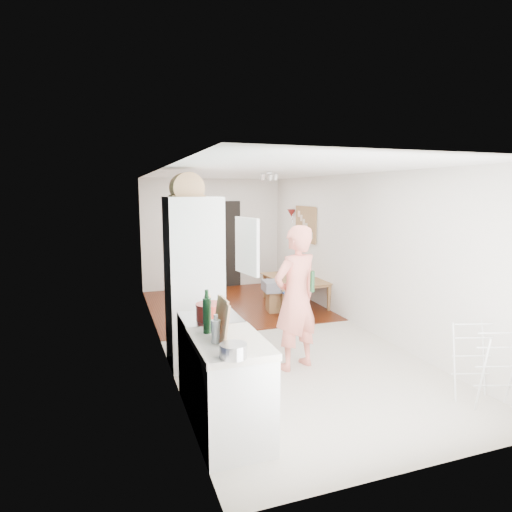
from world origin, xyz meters
TOP-DOWN VIEW (x-y plane):
  - room_shell at (0.00, 0.00)m, footprint 3.20×7.00m
  - floor at (0.00, 0.00)m, footprint 3.20×7.00m
  - wood_floor_overlay at (0.00, 1.85)m, footprint 3.20×3.30m
  - sage_wall_panel at (-1.59, -2.00)m, footprint 0.02×3.00m
  - tile_splashback at (-1.59, -2.55)m, footprint 0.02×1.90m
  - doorway_recess at (0.20, 3.48)m, footprint 0.90×0.04m
  - base_cabinet at (-1.30, -2.55)m, footprint 0.60×0.90m
  - worktop at (-1.30, -2.55)m, footprint 0.62×0.92m
  - range_cooker at (-1.30, -1.80)m, footprint 0.60×0.60m
  - cooker_top at (-1.30, -1.80)m, footprint 0.60×0.60m
  - fridge_housing at (-1.27, -0.78)m, footprint 0.66×0.66m
  - fridge_door at (-0.66, -1.08)m, footprint 0.14×0.56m
  - fridge_interior at (-0.96, -0.78)m, footprint 0.02×0.52m
  - pinboard at (1.58, 1.90)m, footprint 0.03×0.90m
  - pinboard_frame at (1.57, 1.90)m, footprint 0.00×0.94m
  - wall_sconce at (1.54, 2.55)m, footprint 0.18×0.18m
  - person at (-0.10, -1.32)m, footprint 0.90×0.73m
  - dining_table at (1.20, 1.50)m, footprint 0.81×1.34m
  - dining_chair at (0.78, 0.64)m, footprint 0.42×0.42m
  - stool at (0.61, 1.12)m, footprint 0.34×0.34m
  - grey_drape at (0.58, 1.09)m, footprint 0.47×0.47m
  - drying_rack at (1.38, -2.80)m, footprint 0.52×0.50m
  - bread_bin at (-1.32, -0.73)m, footprint 0.41×0.39m
  - red_casserole at (-1.33, -1.91)m, footprint 0.30×0.30m
  - steel_pan at (-1.38, -2.95)m, footprint 0.23×0.23m
  - held_bottle at (0.05, -1.47)m, footprint 0.06×0.06m
  - bottle_a at (-1.44, -2.30)m, footprint 0.10×0.10m
  - bottle_b at (-1.41, -2.19)m, footprint 0.06×0.06m
  - bottle_c at (-1.43, -2.58)m, footprint 0.08×0.08m
  - pepper_mill_front at (-1.39, -2.08)m, footprint 0.07×0.07m
  - pepper_mill_back at (-1.37, -2.02)m, footprint 0.07×0.07m
  - chopping_boards at (-1.37, -2.56)m, footprint 0.06×0.28m

SIDE VIEW (x-z plane):
  - floor at x=0.00m, z-range -0.01..0.01m
  - wood_floor_overlay at x=0.00m, z-range 0.00..0.01m
  - stool at x=0.61m, z-range 0.00..0.40m
  - dining_table at x=1.20m, z-range 0.00..0.45m
  - drying_rack at x=1.38m, z-range 0.00..0.83m
  - base_cabinet at x=-1.30m, z-range 0.00..0.86m
  - range_cooker at x=-1.30m, z-range 0.00..0.88m
  - dining_chair at x=0.78m, z-range 0.00..0.89m
  - grey_drape at x=0.58m, z-range 0.40..0.60m
  - worktop at x=-1.30m, z-range 0.86..0.92m
  - cooker_top at x=-1.30m, z-range 0.88..0.92m
  - steel_pan at x=-1.38m, z-range 0.92..1.03m
  - doorway_recess at x=0.20m, z-range 0.00..2.00m
  - red_casserole at x=-1.33m, z-range 0.92..1.09m
  - bottle_c at x=-1.43m, z-range 0.92..1.12m
  - pepper_mill_front at x=-1.39m, z-range 0.92..1.15m
  - pepper_mill_back at x=-1.37m, z-range 0.92..1.16m
  - bottle_b at x=-1.41m, z-range 0.92..1.18m
  - person at x=-0.10m, z-range 0.00..2.14m
  - fridge_housing at x=-1.27m, z-range 0.00..2.15m
  - bottle_a at x=-1.44m, z-range 0.92..1.25m
  - chopping_boards at x=-1.37m, z-range 0.92..1.30m
  - held_bottle at x=0.05m, z-range 1.01..1.26m
  - tile_splashback at x=-1.59m, z-range 0.90..1.40m
  - room_shell at x=0.00m, z-range 0.00..2.50m
  - fridge_door at x=-0.66m, z-range 1.20..1.90m
  - fridge_interior at x=-0.96m, z-range 1.22..1.88m
  - pinboard at x=1.58m, z-range 1.20..1.90m
  - pinboard_frame at x=1.57m, z-range 1.18..1.92m
  - wall_sconce at x=1.54m, z-range 1.67..1.83m
  - sage_wall_panel at x=-1.59m, z-range 1.20..2.50m
  - bread_bin at x=-1.32m, z-range 2.15..2.36m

